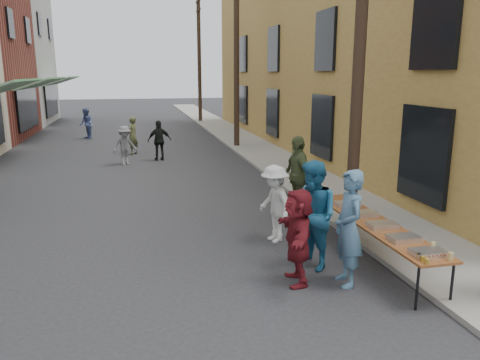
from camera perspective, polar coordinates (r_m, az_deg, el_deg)
name	(u,v)px	position (r m, az deg, el deg)	size (l,w,h in m)	color
ground	(173,310)	(7.26, -8.19, -15.41)	(120.00, 120.00, 0.00)	#28282B
sidewalk	(251,146)	(22.32, 1.35, 4.20)	(2.20, 60.00, 0.10)	gray
building_ochre	(385,38)	(23.48, 17.27, 16.19)	(10.00, 28.00, 10.00)	#A67B3B
utility_pole_near	(361,20)	(10.57, 14.57, 18.34)	(0.26, 0.26, 9.00)	#2D2116
utility_pole_mid	(237,49)	(21.93, -0.43, 15.71)	(0.26, 0.26, 9.00)	#2D2116
utility_pole_far	(199,57)	(33.74, -4.99, 14.68)	(0.26, 0.26, 9.00)	#2D2116
serving_table	(373,224)	(9.00, 15.96, -5.17)	(0.70, 4.00, 0.75)	brown
catering_tray_sausage	(428,253)	(7.66, 21.94, -8.21)	(0.50, 0.33, 0.08)	maroon
catering_tray_foil_b	(404,238)	(8.17, 19.36, -6.70)	(0.50, 0.33, 0.08)	#B2B2B7
catering_tray_buns	(382,225)	(8.73, 16.93, -5.26)	(0.50, 0.33, 0.08)	tan
catering_tray_foil_d	(363,214)	(9.31, 14.82, -3.99)	(0.50, 0.33, 0.08)	#B2B2B7
catering_tray_buns_end	(347,204)	(9.91, 12.96, -2.87)	(0.50, 0.33, 0.08)	tan
condiment_jar_a	(427,262)	(7.32, 21.84, -9.21)	(0.07, 0.07, 0.08)	#A57F26
condiment_jar_b	(423,259)	(7.39, 21.40, -8.94)	(0.07, 0.07, 0.08)	#A57F26
condiment_jar_c	(419,256)	(7.47, 20.97, -8.68)	(0.07, 0.07, 0.08)	#A57F26
cup_stack	(451,256)	(7.58, 24.29, -8.49)	(0.08, 0.08, 0.12)	tan
guest_front_b	(349,228)	(7.83, 13.09, -5.75)	(0.71, 0.46, 1.94)	teal
guest_front_c	(313,215)	(8.37, 8.91, -4.29)	(0.95, 0.74, 1.95)	teal
guest_front_d	(275,204)	(9.66, 4.24, -2.89)	(1.04, 0.60, 1.61)	silver
guest_front_e	(297,176)	(11.46, 6.98, 0.49)	(1.15, 0.48, 1.97)	#59693D
guest_queue_back	(298,236)	(7.79, 7.06, -6.83)	(1.50, 0.48, 1.62)	maroon
passerby_left	(125,145)	(18.32, -13.87, 4.11)	(0.96, 0.55, 1.49)	slate
passerby_mid	(159,141)	(18.99, -9.80, 4.77)	(0.94, 0.39, 1.60)	black
passerby_right	(133,136)	(20.62, -12.97, 5.30)	(0.59, 0.39, 1.63)	#535A34
passerby_far	(86,124)	(26.17, -18.22, 6.55)	(0.80, 0.62, 1.64)	#5567A4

